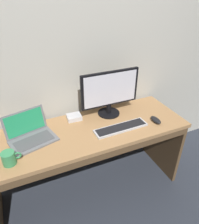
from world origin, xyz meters
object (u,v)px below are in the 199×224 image
object	(u,v)px
computer_mouse	(156,120)
external_drive_box	(74,117)
coffee_mug	(9,158)
wired_keyboard	(121,128)
laptop_space_gray	(30,134)
external_monitor	(110,92)

from	to	relation	value
computer_mouse	external_drive_box	bearing A→B (deg)	153.17
external_drive_box	coffee_mug	bearing A→B (deg)	-148.18
wired_keyboard	coffee_mug	xyz separation A→B (m)	(-0.86, -0.05, 0.04)
external_drive_box	coffee_mug	xyz separation A→B (m)	(-0.55, -0.34, 0.03)
computer_mouse	external_drive_box	size ratio (longest dim) A/B	1.00
laptop_space_gray	external_monitor	bearing A→B (deg)	6.46
computer_mouse	coffee_mug	distance (m)	1.18
external_monitor	laptop_space_gray	bearing A→B (deg)	-173.54
external_monitor	wired_keyboard	size ratio (longest dim) A/B	1.15
wired_keyboard	laptop_space_gray	bearing A→B (deg)	166.82
laptop_space_gray	computer_mouse	size ratio (longest dim) A/B	3.09
external_drive_box	coffee_mug	size ratio (longest dim) A/B	0.97
external_monitor	coffee_mug	world-z (taller)	external_monitor
external_monitor	coffee_mug	distance (m)	0.94
laptop_space_gray	wired_keyboard	size ratio (longest dim) A/B	0.84
laptop_space_gray	coffee_mug	size ratio (longest dim) A/B	3.01
laptop_space_gray	coffee_mug	distance (m)	0.27
external_monitor	computer_mouse	distance (m)	0.46
laptop_space_gray	external_drive_box	distance (m)	0.41
coffee_mug	computer_mouse	bearing A→B (deg)	0.99
external_monitor	external_drive_box	distance (m)	0.38
wired_keyboard	external_drive_box	world-z (taller)	external_drive_box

